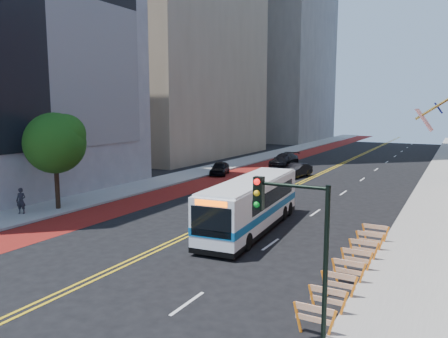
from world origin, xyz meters
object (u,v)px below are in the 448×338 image
car_c (284,160)px  traffic_signal (295,233)px  pedestrian (21,201)px  street_tree (56,141)px  car_a (220,168)px  transit_bus (252,204)px  car_b (297,170)px

car_c → traffic_signal: bearing=-67.5°
traffic_signal → pedestrian: traffic_signal is taller
street_tree → traffic_signal: size_ratio=1.32×
street_tree → car_a: street_tree is taller
transit_bus → car_b: size_ratio=2.60×
street_tree → car_b: street_tree is taller
street_tree → pedestrian: 4.61m
street_tree → car_b: size_ratio=1.56×
car_b → car_c: (-4.08, 7.00, 0.10)m
street_tree → transit_bus: street_tree is taller
transit_bus → pedestrian: (-14.92, -4.30, -0.56)m
street_tree → car_a: 20.24m
traffic_signal → pedestrian: size_ratio=2.92×
pedestrian → car_a: bearing=59.9°
transit_bus → pedestrian: bearing=-168.8°
car_a → street_tree: bearing=-114.0°
car_b → transit_bus: bearing=-69.2°
car_c → pedestrian: size_ratio=3.19×
transit_bus → traffic_signal: bearing=-64.9°
car_b → car_c: bearing=129.2°
street_tree → traffic_signal: 22.79m
car_a → car_b: size_ratio=0.97×
car_a → car_c: 10.22m
traffic_signal → car_c: 41.67m
traffic_signal → transit_bus: (-6.68, 11.56, -2.14)m
transit_bus → car_a: 21.42m
street_tree → car_a: (1.94, 19.70, -4.20)m
street_tree → car_b: 24.62m
street_tree → car_c: bearing=79.0°
car_a → car_b: (7.80, 2.52, -0.00)m
street_tree → car_c: size_ratio=1.21×
street_tree → car_a: bearing=84.4°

